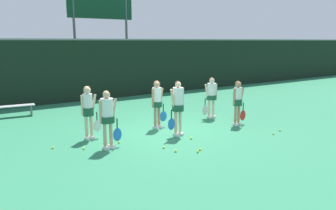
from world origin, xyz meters
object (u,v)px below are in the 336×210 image
object	(u,v)px
tennis_ball_0	(164,147)
tennis_ball_1	(176,151)
player_5	(211,94)
tennis_ball_2	(280,130)
tennis_ball_3	(191,138)
player_3	(88,108)
tennis_ball_10	(273,134)
player_2	(238,100)
tennis_ball_7	(53,148)
tennis_ball_5	(119,142)
tennis_ball_6	(84,149)
player_1	(178,104)
tennis_ball_8	(237,118)
tennis_ball_4	(198,152)
tennis_ball_9	(200,149)
player_0	(107,115)
player_4	(157,100)
bench_courtside	(13,107)

from	to	relation	value
tennis_ball_0	tennis_ball_1	size ratio (longest dim) A/B	0.92
player_5	tennis_ball_2	xyz separation A→B (m)	(0.66, -2.84, -0.93)
tennis_ball_1	tennis_ball_3	distance (m)	1.32
player_3	tennis_ball_2	xyz separation A→B (m)	(5.78, -2.72, -0.96)
player_5	tennis_ball_10	world-z (taller)	player_5
player_2	tennis_ball_7	bearing A→B (deg)	175.73
tennis_ball_5	tennis_ball_6	bearing A→B (deg)	179.60
player_1	tennis_ball_8	xyz separation A→B (m)	(3.28, 0.58, -1.03)
player_3	tennis_ball_4	size ratio (longest dim) A/B	24.31
tennis_ball_1	tennis_ball_9	bearing A→B (deg)	-22.21
player_0	tennis_ball_10	distance (m)	5.47
player_5	tennis_ball_0	size ratio (longest dim) A/B	25.25
player_4	tennis_ball_10	size ratio (longest dim) A/B	25.29
bench_courtside	tennis_ball_4	world-z (taller)	bench_courtside
tennis_ball_9	tennis_ball_10	size ratio (longest dim) A/B	1.03
player_0	tennis_ball_9	distance (m)	2.80
tennis_ball_8	tennis_ball_9	bearing A→B (deg)	-149.18
tennis_ball_2	tennis_ball_4	size ratio (longest dim) A/B	1.00
bench_courtside	player_4	bearing A→B (deg)	-44.63
tennis_ball_0	tennis_ball_1	bearing A→B (deg)	-76.25
player_3	tennis_ball_7	bearing A→B (deg)	-163.33
tennis_ball_2	tennis_ball_5	size ratio (longest dim) A/B	1.03
player_2	player_4	xyz separation A→B (m)	(-2.67, 1.25, 0.05)
tennis_ball_8	player_0	bearing A→B (deg)	-174.25
player_3	player_5	xyz separation A→B (m)	(5.12, 0.12, -0.04)
tennis_ball_2	tennis_ball_9	xyz separation A→B (m)	(-3.56, -0.06, -0.00)
tennis_ball_10	tennis_ball_0	bearing A→B (deg)	167.93
tennis_ball_2	tennis_ball_7	bearing A→B (deg)	161.23
player_2	tennis_ball_6	world-z (taller)	player_2
player_4	player_5	bearing A→B (deg)	-4.49
player_0	tennis_ball_9	bearing A→B (deg)	-43.37
player_2	tennis_ball_0	bearing A→B (deg)	-163.87
tennis_ball_9	tennis_ball_4	bearing A→B (deg)	-145.82
player_4	tennis_ball_5	distance (m)	2.28
tennis_ball_4	tennis_ball_7	world-z (taller)	tennis_ball_4
tennis_ball_1	player_1	bearing A→B (deg)	52.98
tennis_ball_2	tennis_ball_4	distance (m)	3.74
tennis_ball_1	player_4	bearing A→B (deg)	69.67
tennis_ball_2	tennis_ball_10	world-z (taller)	tennis_ball_2
player_5	tennis_ball_10	size ratio (longest dim) A/B	24.25
tennis_ball_6	tennis_ball_3	bearing A→B (deg)	-15.76
player_2	tennis_ball_4	xyz separation A→B (m)	(-3.11, -1.60, -0.92)
tennis_ball_8	tennis_ball_10	bearing A→B (deg)	-104.92
bench_courtside	player_4	distance (m)	6.22
tennis_ball_2	player_3	bearing A→B (deg)	154.83
tennis_ball_2	player_5	bearing A→B (deg)	103.16
tennis_ball_7	tennis_ball_1	bearing A→B (deg)	-37.98
player_2	tennis_ball_10	distance (m)	1.83
tennis_ball_4	tennis_ball_9	bearing A→B (deg)	34.18
tennis_ball_7	tennis_ball_10	world-z (taller)	tennis_ball_7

